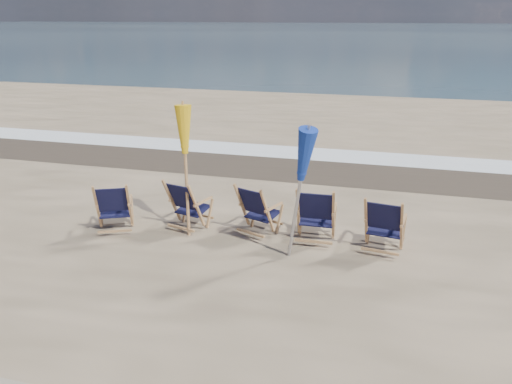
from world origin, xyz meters
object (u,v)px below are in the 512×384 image
beach_chair_3 (333,217)px  beach_chair_0 (129,207)px  umbrella_yellow (184,138)px  beach_chair_2 (267,214)px  beach_chair_1 (197,208)px  beach_chair_4 (401,229)px  umbrella_blue (298,157)px

beach_chair_3 → beach_chair_0: bearing=4.3°
beach_chair_0 → umbrella_yellow: size_ratio=0.43×
beach_chair_2 → beach_chair_3: 1.17m
beach_chair_2 → umbrella_yellow: size_ratio=0.43×
beach_chair_3 → beach_chair_1: bearing=1.1°
beach_chair_1 → beach_chair_4: 3.63m
beach_chair_2 → beach_chair_3: bearing=-157.3°
umbrella_blue → umbrella_yellow: bearing=164.0°
beach_chair_0 → umbrella_blue: 3.46m
beach_chair_0 → beach_chair_1: size_ratio=1.00×
beach_chair_3 → beach_chair_4: bearing=170.8°
beach_chair_0 → beach_chair_4: bearing=158.8°
beach_chair_1 → umbrella_yellow: umbrella_yellow is taller
umbrella_yellow → beach_chair_0: bearing=-166.8°
beach_chair_1 → umbrella_yellow: size_ratio=0.43×
beach_chair_2 → beach_chair_3: beach_chair_3 is taller
umbrella_yellow → beach_chair_4: bearing=0.0°
beach_chair_0 → beach_chair_4: 4.85m
beach_chair_4 → umbrella_blue: bearing=28.8°
beach_chair_4 → umbrella_blue: 2.18m
beach_chair_3 → umbrella_yellow: size_ratio=0.46×
beach_chair_1 → beach_chair_3: size_ratio=0.94×
beach_chair_1 → umbrella_blue: 2.44m
beach_chair_4 → umbrella_yellow: 4.01m
beach_chair_3 → umbrella_blue: bearing=54.4°
beach_chair_3 → beach_chair_2: bearing=0.2°
umbrella_yellow → beach_chair_2: bearing=4.2°
umbrella_blue → beach_chair_4: bearing=20.4°
beach_chair_1 → beach_chair_2: beach_chair_1 is taller
beach_chair_3 → umbrella_yellow: 2.95m
beach_chair_2 → beach_chair_4: beach_chair_4 is taller
beach_chair_0 → beach_chair_4: (4.85, 0.25, 0.01)m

